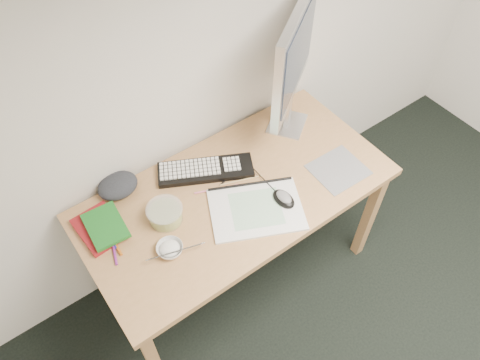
# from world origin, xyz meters

# --- Properties ---
(desk) EXTENTS (1.40, 0.70, 0.75)m
(desk) POSITION_xyz_m (-0.27, 1.43, 0.67)
(desk) COLOR tan
(desk) RESTS_ON ground
(mousepad) EXTENTS (0.24, 0.22, 0.00)m
(mousepad) POSITION_xyz_m (0.19, 1.25, 0.75)
(mousepad) COLOR slate
(mousepad) RESTS_ON desk
(sketchpad) EXTENTS (0.48, 0.43, 0.01)m
(sketchpad) POSITION_xyz_m (-0.25, 1.30, 0.76)
(sketchpad) COLOR white
(sketchpad) RESTS_ON desk
(keyboard) EXTENTS (0.45, 0.32, 0.03)m
(keyboard) POSITION_xyz_m (-0.31, 1.60, 0.76)
(keyboard) COLOR black
(keyboard) RESTS_ON desk
(monitor) EXTENTS (0.47, 0.35, 0.64)m
(monitor) POSITION_xyz_m (0.19, 1.63, 1.15)
(monitor) COLOR silver
(monitor) RESTS_ON desk
(mouse) EXTENTS (0.08, 0.12, 0.04)m
(mouse) POSITION_xyz_m (-0.13, 1.26, 0.78)
(mouse) COLOR black
(mouse) RESTS_ON sketchpad
(rice_bowl) EXTENTS (0.13, 0.13, 0.03)m
(rice_bowl) POSITION_xyz_m (-0.66, 1.34, 0.77)
(rice_bowl) COLOR silver
(rice_bowl) RESTS_ON desk
(chopsticks) EXTENTS (0.23, 0.08, 0.02)m
(chopsticks) POSITION_xyz_m (-0.65, 1.31, 0.79)
(chopsticks) COLOR silver
(chopsticks) RESTS_ON rice_bowl
(fruit_tub) EXTENTS (0.18, 0.18, 0.08)m
(fruit_tub) POSITION_xyz_m (-0.59, 1.49, 0.79)
(fruit_tub) COLOR #DFB54E
(fruit_tub) RESTS_ON desk
(book_red) EXTENTS (0.18, 0.23, 0.02)m
(book_red) POSITION_xyz_m (-0.84, 1.60, 0.76)
(book_red) COLOR maroon
(book_red) RESTS_ON desk
(book_green) EXTENTS (0.16, 0.21, 0.02)m
(book_green) POSITION_xyz_m (-0.82, 1.58, 0.78)
(book_green) COLOR #1A6A1F
(book_green) RESTS_ON book_red
(cloth_lump) EXTENTS (0.17, 0.15, 0.06)m
(cloth_lump) POSITION_xyz_m (-0.68, 1.75, 0.78)
(cloth_lump) COLOR #272A2F
(cloth_lump) RESTS_ON desk
(pencil_pink) EXTENTS (0.19, 0.08, 0.01)m
(pencil_pink) POSITION_xyz_m (-0.33, 1.49, 0.75)
(pencil_pink) COLOR pink
(pencil_pink) RESTS_ON desk
(pencil_tan) EXTENTS (0.19, 0.07, 0.01)m
(pencil_tan) POSITION_xyz_m (-0.21, 1.47, 0.75)
(pencil_tan) COLOR tan
(pencil_tan) RESTS_ON desk
(pencil_black) EXTENTS (0.19, 0.05, 0.01)m
(pencil_black) POSITION_xyz_m (-0.21, 1.52, 0.75)
(pencil_black) COLOR black
(pencil_black) RESTS_ON desk
(marker_blue) EXTENTS (0.04, 0.13, 0.01)m
(marker_blue) POSITION_xyz_m (-0.82, 1.54, 0.76)
(marker_blue) COLOR #231FAC
(marker_blue) RESTS_ON desk
(marker_orange) EXTENTS (0.02, 0.13, 0.01)m
(marker_orange) POSITION_xyz_m (-0.83, 1.50, 0.76)
(marker_orange) COLOR #CB6517
(marker_orange) RESTS_ON desk
(marker_purple) EXTENTS (0.05, 0.12, 0.01)m
(marker_purple) POSITION_xyz_m (-0.85, 1.46, 0.76)
(marker_purple) COLOR #84268B
(marker_purple) RESTS_ON desk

